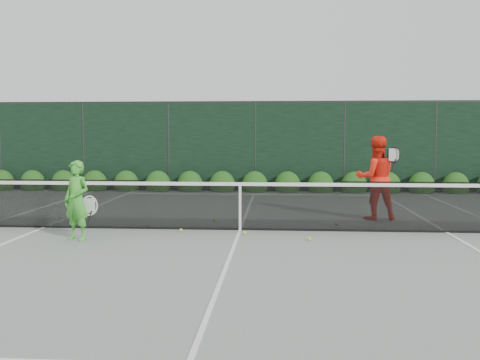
{
  "coord_description": "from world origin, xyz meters",
  "views": [
    {
      "loc": [
        0.74,
        -10.72,
        1.97
      ],
      "look_at": [
        -0.02,
        0.3,
        1.0
      ],
      "focal_mm": 40.0,
      "sensor_mm": 36.0,
      "label": 1
    }
  ],
  "objects": [
    {
      "name": "ground",
      "position": [
        0.0,
        0.0,
        0.0
      ],
      "size": [
        80.0,
        80.0,
        0.0
      ],
      "primitive_type": "plane",
      "color": "gray",
      "rests_on": "ground"
    },
    {
      "name": "tennis_net",
      "position": [
        -0.02,
        0.0,
        0.53
      ],
      "size": [
        12.9,
        0.1,
        1.07
      ],
      "color": "black",
      "rests_on": "ground"
    },
    {
      "name": "player_woman",
      "position": [
        -2.93,
        -1.2,
        0.73
      ],
      "size": [
        0.67,
        0.53,
        1.47
      ],
      "rotation": [
        0.0,
        0.0,
        -0.39
      ],
      "color": "green",
      "rests_on": "ground"
    },
    {
      "name": "player_man",
      "position": [
        2.99,
        1.59,
        0.95
      ],
      "size": [
        1.0,
        0.83,
        1.91
      ],
      "rotation": [
        0.0,
        0.0,
        3.26
      ],
      "color": "#FF2915",
      "rests_on": "ground"
    },
    {
      "name": "court_lines",
      "position": [
        0.0,
        0.0,
        0.01
      ],
      "size": [
        11.03,
        23.83,
        0.01
      ],
      "color": "white",
      "rests_on": "ground"
    },
    {
      "name": "windscreen_fence",
      "position": [
        0.0,
        -2.71,
        1.51
      ],
      "size": [
        32.0,
        21.07,
        3.06
      ],
      "color": "black",
      "rests_on": "ground"
    },
    {
      "name": "hedge_row",
      "position": [
        -0.0,
        7.15,
        0.23
      ],
      "size": [
        31.66,
        0.65,
        0.94
      ],
      "color": "#153D10",
      "rests_on": "ground"
    },
    {
      "name": "tennis_balls",
      "position": [
        -0.05,
        0.03,
        0.03
      ],
      "size": [
        4.03,
        2.07,
        0.07
      ],
      "color": "#ABD930",
      "rests_on": "ground"
    }
  ]
}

